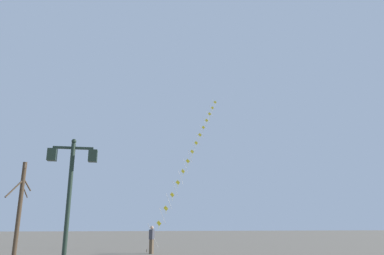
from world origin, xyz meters
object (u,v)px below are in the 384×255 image
Objects in this scene: twin_lantern_lamp_post at (70,180)px; bare_tree at (20,208)px; kite_flyer at (152,239)px; kite_train at (192,152)px.

bare_tree reaches higher than twin_lantern_lamp_post.
twin_lantern_lamp_post is 0.93× the size of bare_tree.
twin_lantern_lamp_post is 12.56m from kite_flyer.
kite_flyer is (3.49, 11.84, -2.28)m from twin_lantern_lamp_post.
bare_tree is at bearing 115.07° from twin_lantern_lamp_post.
twin_lantern_lamp_post is at bearing -110.15° from kite_train.
kite_train is 9.73× the size of kite_flyer.
bare_tree is (-11.27, -13.87, -5.98)m from kite_train.
kite_train is 18.85m from bare_tree.
twin_lantern_lamp_post is 2.68× the size of kite_flyer.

